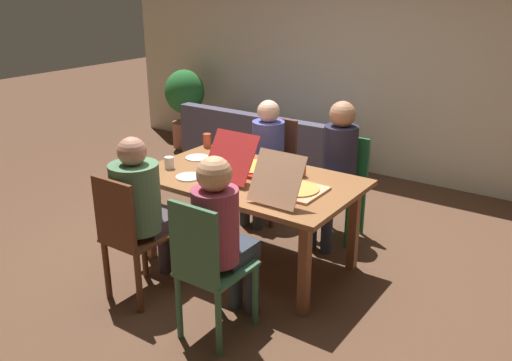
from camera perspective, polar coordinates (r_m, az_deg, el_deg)
name	(u,v)px	position (r m, az deg, el deg)	size (l,w,h in m)	color
ground_plane	(249,262)	(4.58, -0.72, -8.63)	(20.00, 20.00, 0.00)	brown
back_wall	(386,59)	(6.49, 13.71, 12.49)	(7.70, 0.12, 2.77)	beige
dining_table	(249,187)	(4.29, -0.76, -0.70)	(1.75, 1.04, 0.76)	brown
chair_0	(343,180)	(4.94, 9.20, 0.01)	(0.42, 0.39, 0.92)	#25723D
person_0	(336,161)	(4.74, 8.57, 2.04)	(0.30, 0.54, 1.27)	#2F394E
chair_1	(273,166)	(5.29, 1.82, 1.55)	(0.40, 0.45, 0.97)	brown
person_1	(265,151)	(5.11, 0.94, 3.16)	(0.31, 0.49, 1.18)	#343A3E
chair_2	(207,267)	(3.44, -5.23, -9.20)	(0.39, 0.46, 0.99)	#356141
person_2	(222,230)	(3.45, -3.69, -5.24)	(0.30, 0.50, 1.24)	#2F3743
chair_3	(130,237)	(3.96, -13.30, -5.83)	(0.40, 0.44, 0.98)	#562E19
person_3	(142,202)	(3.96, -12.02, -2.28)	(0.35, 0.55, 1.23)	#41363D
pizza_box_0	(250,166)	(4.36, -0.64, 1.55)	(0.41, 0.63, 0.37)	#B12322
pizza_box_1	(293,188)	(3.91, 3.92, -0.78)	(0.38, 0.57, 0.36)	tan
plate_0	(189,177)	(4.28, -7.16, 0.38)	(0.21, 0.21, 0.01)	white
plate_1	(197,158)	(4.74, -6.26, 2.43)	(0.21, 0.21, 0.01)	white
drinking_glass_0	(169,163)	(4.50, -9.22, 1.87)	(0.08, 0.08, 0.10)	silver
drinking_glass_1	(223,179)	(4.06, -3.56, 0.17)	(0.07, 0.07, 0.12)	silver
drinking_glass_2	(302,169)	(4.27, 4.88, 1.20)	(0.07, 0.07, 0.12)	#BB5130
drinking_glass_3	(207,141)	(5.03, -5.22, 4.26)	(0.08, 0.08, 0.13)	#BE4B2C
couch	(263,149)	(6.62, 0.80, 3.36)	(2.01, 0.85, 0.78)	#4B465B
potted_plant	(185,102)	(7.58, -7.57, 8.33)	(0.55, 0.55, 1.09)	#B06750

